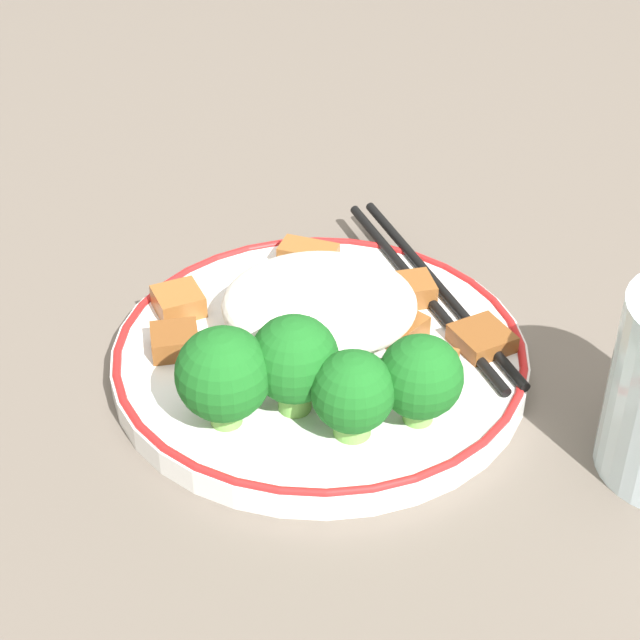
% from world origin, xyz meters
% --- Properties ---
extents(ground_plane, '(3.00, 3.00, 0.00)m').
position_xyz_m(ground_plane, '(0.00, 0.00, 0.00)').
color(ground_plane, '#665B51').
extents(plate, '(0.24, 0.24, 0.02)m').
position_xyz_m(plate, '(0.00, 0.00, 0.01)').
color(plate, white).
rests_on(plate, ground_plane).
extents(rice_mound, '(0.11, 0.09, 0.04)m').
position_xyz_m(rice_mound, '(0.00, 0.01, 0.04)').
color(rice_mound, white).
rests_on(rice_mound, plate).
extents(broccoli_back_left, '(0.05, 0.05, 0.06)m').
position_xyz_m(broccoli_back_left, '(-0.05, -0.06, 0.05)').
color(broccoli_back_left, '#72AD4C').
rests_on(broccoli_back_left, plate).
extents(broccoli_back_center, '(0.05, 0.05, 0.06)m').
position_xyz_m(broccoli_back_center, '(-0.01, -0.05, 0.05)').
color(broccoli_back_center, '#72AD4C').
rests_on(broccoli_back_center, plate).
extents(broccoli_back_right, '(0.04, 0.04, 0.05)m').
position_xyz_m(broccoli_back_right, '(0.01, -0.07, 0.04)').
color(broccoli_back_right, '#72AD4C').
rests_on(broccoli_back_right, plate).
extents(broccoli_mid_left, '(0.04, 0.04, 0.05)m').
position_xyz_m(broccoli_mid_left, '(0.05, -0.06, 0.04)').
color(broccoli_mid_left, '#72AD4C').
rests_on(broccoli_mid_left, plate).
extents(meat_near_front, '(0.04, 0.03, 0.01)m').
position_xyz_m(meat_near_front, '(0.06, -0.02, 0.02)').
color(meat_near_front, '#995B28').
rests_on(meat_near_front, plate).
extents(meat_near_left, '(0.04, 0.04, 0.01)m').
position_xyz_m(meat_near_left, '(-0.08, 0.04, 0.02)').
color(meat_near_left, '#995B28').
rests_on(meat_near_left, plate).
extents(meat_near_right, '(0.03, 0.03, 0.01)m').
position_xyz_m(meat_near_right, '(-0.02, 0.06, 0.02)').
color(meat_near_right, '#995B28').
rests_on(meat_near_right, plate).
extents(meat_near_back, '(0.03, 0.03, 0.01)m').
position_xyz_m(meat_near_back, '(-0.08, 0.00, 0.02)').
color(meat_near_back, brown).
rests_on(meat_near_back, plate).
extents(meat_on_rice_edge, '(0.03, 0.03, 0.01)m').
position_xyz_m(meat_on_rice_edge, '(0.05, 0.05, 0.02)').
color(meat_on_rice_edge, brown).
rests_on(meat_on_rice_edge, plate).
extents(meat_mid_left, '(0.04, 0.03, 0.01)m').
position_xyz_m(meat_mid_left, '(-0.01, 0.09, 0.02)').
color(meat_mid_left, '#995B28').
rests_on(meat_mid_left, plate).
extents(meat_mid_right, '(0.04, 0.04, 0.01)m').
position_xyz_m(meat_mid_right, '(0.09, -0.00, 0.02)').
color(meat_mid_right, brown).
rests_on(meat_mid_right, plate).
extents(meat_far_scatter, '(0.05, 0.05, 0.01)m').
position_xyz_m(meat_far_scatter, '(0.04, 0.01, 0.02)').
color(meat_far_scatter, brown).
rests_on(meat_far_scatter, plate).
extents(chopsticks, '(0.09, 0.20, 0.01)m').
position_xyz_m(chopsticks, '(0.07, 0.05, 0.02)').
color(chopsticks, black).
rests_on(chopsticks, plate).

